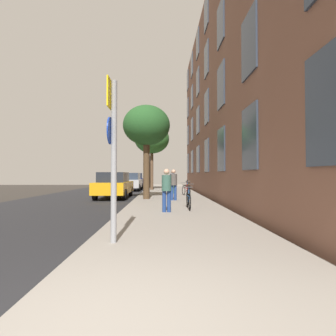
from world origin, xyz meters
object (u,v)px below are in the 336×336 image
at_px(sign_post, 113,146).
at_px(car_2, 136,180).
at_px(pedestrian_1, 174,183).
at_px(bicycle_0, 189,200).
at_px(traffic_light, 149,166).
at_px(tree_far, 152,139).
at_px(pedestrian_0, 167,187).
at_px(car_0, 114,185).
at_px(tree_near, 147,127).
at_px(bicycle_3, 188,188).
at_px(bicycle_1, 189,193).
at_px(pedestrian_2, 173,180).
at_px(car_1, 131,182).
at_px(bicycle_2, 186,190).

bearing_deg(sign_post, car_2, 94.48).
bearing_deg(pedestrian_1, bicycle_0, -83.15).
bearing_deg(car_2, sign_post, -85.52).
bearing_deg(car_2, traffic_light, -55.63).
bearing_deg(tree_far, pedestrian_1, -81.00).
distance_m(pedestrian_0, car_0, 7.73).
bearing_deg(car_0, tree_near, -39.39).
xyz_separation_m(sign_post, bicycle_3, (2.84, 13.67, -1.58)).
distance_m(tree_far, pedestrian_1, 10.53).
bearing_deg(pedestrian_0, bicycle_1, 74.59).
height_order(pedestrian_0, car_0, pedestrian_0).
xyz_separation_m(bicycle_0, car_0, (-4.07, 6.24, 0.35)).
xyz_separation_m(pedestrian_2, car_0, (-3.77, -2.34, -0.23)).
bearing_deg(tree_near, bicycle_3, 56.00).
distance_m(bicycle_3, pedestrian_2, 1.22).
bearing_deg(bicycle_1, sign_post, -105.28).
bearing_deg(pedestrian_1, car_2, 102.57).
xyz_separation_m(tree_near, car_0, (-2.13, 1.75, -3.38)).
bearing_deg(bicycle_1, bicycle_3, 85.58).
height_order(traffic_light, pedestrian_0, traffic_light).
bearing_deg(pedestrian_0, tree_far, 94.40).
distance_m(tree_near, car_2, 15.72).
distance_m(tree_far, car_1, 4.31).
height_order(bicycle_1, pedestrian_1, pedestrian_1).
distance_m(tree_near, pedestrian_0, 6.27).
distance_m(bicycle_3, pedestrian_1, 5.04).
height_order(bicycle_2, pedestrian_0, pedestrian_0).
xyz_separation_m(bicycle_2, bicycle_3, (0.27, 1.90, 0.02)).
height_order(bicycle_0, bicycle_1, bicycle_0).
bearing_deg(car_2, car_1, -88.69).
bearing_deg(pedestrian_0, car_0, 114.35).
bearing_deg(pedestrian_0, bicycle_0, 41.97).
relative_size(traffic_light, tree_near, 0.63).
relative_size(bicycle_0, car_0, 0.37).
bearing_deg(bicycle_2, sign_post, -102.31).
height_order(bicycle_2, car_2, car_2).
bearing_deg(car_0, bicycle_3, 25.14).
bearing_deg(car_2, bicycle_3, -66.82).
height_order(bicycle_0, car_1, car_1).
distance_m(bicycle_3, car_2, 12.17).
relative_size(pedestrian_2, car_0, 0.37).
bearing_deg(bicycle_2, bicycle_0, -94.32).
relative_size(sign_post, bicycle_1, 2.05).
bearing_deg(car_1, car_0, -91.44).
distance_m(tree_near, bicycle_3, 6.12).
distance_m(bicycle_0, pedestrian_1, 3.72).
xyz_separation_m(tree_far, bicycle_1, (2.41, -9.46, -4.20)).
xyz_separation_m(pedestrian_1, car_0, (-3.64, 2.58, -0.22)).
distance_m(bicycle_1, pedestrian_2, 4.71).
xyz_separation_m(tree_near, bicycle_0, (1.94, -4.49, -3.73)).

